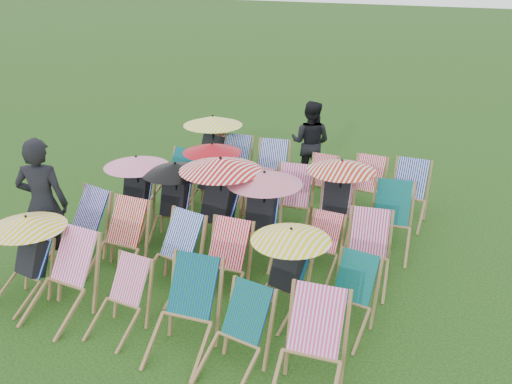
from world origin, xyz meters
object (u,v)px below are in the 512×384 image
at_px(deckchair_0, 24,257).
at_px(deckchair_29, 407,194).
at_px(deckchair_5, 309,352).
at_px(person_left, 43,204).
at_px(person_rear, 310,143).

bearing_deg(deckchair_0, deckchair_29, 56.54).
distance_m(deckchair_5, person_left, 4.42).
xyz_separation_m(deckchair_0, person_left, (-0.39, 0.78, 0.36)).
height_order(deckchair_0, deckchair_29, deckchair_0).
bearing_deg(deckchair_5, person_rear, 104.29).
bearing_deg(person_rear, deckchair_0, 68.67).
bearing_deg(deckchair_0, person_rear, 79.39).
relative_size(deckchair_0, deckchair_29, 1.17).
xyz_separation_m(person_left, person_rear, (2.18, 4.76, -0.15)).
xyz_separation_m(deckchair_29, person_left, (-4.30, -3.75, 0.47)).
xyz_separation_m(deckchair_5, person_rear, (-2.13, 5.60, 0.31)).
bearing_deg(deckchair_29, deckchair_0, -132.57).
height_order(person_left, person_rear, person_left).
bearing_deg(person_left, deckchair_5, 146.18).
relative_size(deckchair_0, person_rear, 0.70).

